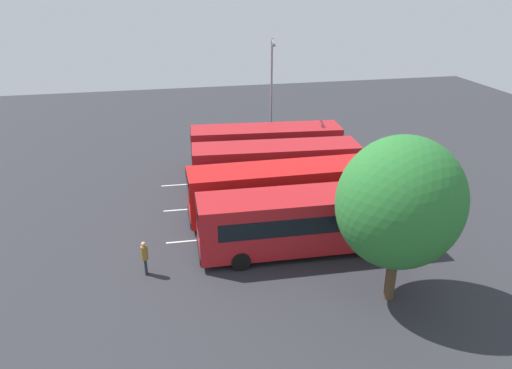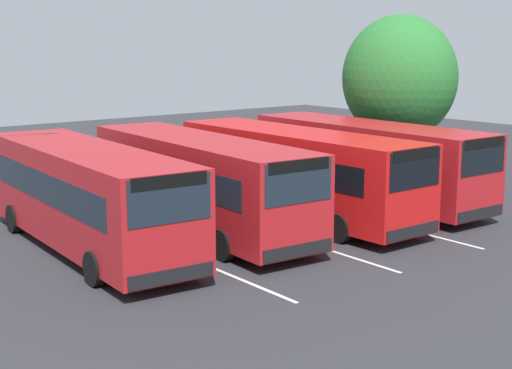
{
  "view_description": "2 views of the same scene",
  "coord_description": "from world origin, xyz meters",
  "px_view_note": "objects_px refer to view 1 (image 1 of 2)",
  "views": [
    {
      "loc": [
        6.84,
        25.8,
        12.72
      ],
      "look_at": [
        1.49,
        0.63,
        1.58
      ],
      "focal_mm": 33.98,
      "sensor_mm": 36.0,
      "label": 1
    },
    {
      "loc": [
        19.69,
        -15.7,
        6.19
      ],
      "look_at": [
        -0.53,
        0.77,
        1.21
      ],
      "focal_mm": 53.67,
      "sensor_mm": 36.0,
      "label": 2
    }
  ],
  "objects_px": {
    "bus_center_left": "(275,166)",
    "depot_tree": "(400,203)",
    "bus_far_right": "(303,220)",
    "pedestrian": "(145,255)",
    "bus_center_right": "(281,190)",
    "bus_far_left": "(266,146)",
    "street_lamp": "(272,89)"
  },
  "relations": [
    {
      "from": "street_lamp",
      "to": "bus_center_left",
      "type": "bearing_deg",
      "value": -0.64
    },
    {
      "from": "street_lamp",
      "to": "depot_tree",
      "type": "bearing_deg",
      "value": 12.56
    },
    {
      "from": "bus_center_right",
      "to": "depot_tree",
      "type": "bearing_deg",
      "value": 107.88
    },
    {
      "from": "bus_center_left",
      "to": "depot_tree",
      "type": "distance_m",
      "value": 12.48
    },
    {
      "from": "bus_center_right",
      "to": "pedestrian",
      "type": "height_order",
      "value": "bus_center_right"
    },
    {
      "from": "bus_far_left",
      "to": "street_lamp",
      "type": "xyz_separation_m",
      "value": [
        -1.23,
        -3.4,
        3.25
      ]
    },
    {
      "from": "bus_far_right",
      "to": "depot_tree",
      "type": "relative_size",
      "value": 1.45
    },
    {
      "from": "bus_center_left",
      "to": "pedestrian",
      "type": "distance_m",
      "value": 11.43
    },
    {
      "from": "bus_far_left",
      "to": "bus_center_left",
      "type": "relative_size",
      "value": 1.0
    },
    {
      "from": "bus_far_left",
      "to": "depot_tree",
      "type": "bearing_deg",
      "value": 101.08
    },
    {
      "from": "pedestrian",
      "to": "depot_tree",
      "type": "relative_size",
      "value": 0.23
    },
    {
      "from": "street_lamp",
      "to": "bus_far_left",
      "type": "bearing_deg",
      "value": -8.84
    },
    {
      "from": "bus_center_right",
      "to": "bus_far_left",
      "type": "bearing_deg",
      "value": -96.17
    },
    {
      "from": "bus_far_right",
      "to": "depot_tree",
      "type": "bearing_deg",
      "value": 120.23
    },
    {
      "from": "street_lamp",
      "to": "bus_center_right",
      "type": "bearing_deg",
      "value": 0.2
    },
    {
      "from": "bus_center_left",
      "to": "street_lamp",
      "type": "height_order",
      "value": "street_lamp"
    },
    {
      "from": "bus_center_right",
      "to": "pedestrian",
      "type": "bearing_deg",
      "value": 30.03
    },
    {
      "from": "depot_tree",
      "to": "bus_center_right",
      "type": "bearing_deg",
      "value": -72.46
    },
    {
      "from": "bus_far_left",
      "to": "bus_far_right",
      "type": "distance_m",
      "value": 11.32
    },
    {
      "from": "bus_far_right",
      "to": "pedestrian",
      "type": "distance_m",
      "value": 7.73
    },
    {
      "from": "bus_center_left",
      "to": "bus_center_right",
      "type": "distance_m",
      "value": 3.76
    },
    {
      "from": "bus_far_left",
      "to": "bus_far_right",
      "type": "height_order",
      "value": "same"
    },
    {
      "from": "bus_far_right",
      "to": "street_lamp",
      "type": "bearing_deg",
      "value": -95.82
    },
    {
      "from": "bus_far_left",
      "to": "bus_center_left",
      "type": "bearing_deg",
      "value": 90.81
    },
    {
      "from": "bus_far_right",
      "to": "bus_center_left",
      "type": "bearing_deg",
      "value": -91.75
    },
    {
      "from": "bus_center_right",
      "to": "depot_tree",
      "type": "xyz_separation_m",
      "value": [
        -2.62,
        8.28,
        2.82
      ]
    },
    {
      "from": "bus_center_right",
      "to": "bus_far_right",
      "type": "bearing_deg",
      "value": 92.59
    },
    {
      "from": "bus_far_left",
      "to": "bus_far_right",
      "type": "relative_size",
      "value": 1.01
    },
    {
      "from": "bus_far_right",
      "to": "street_lamp",
      "type": "relative_size",
      "value": 1.22
    },
    {
      "from": "bus_far_right",
      "to": "street_lamp",
      "type": "distance_m",
      "value": 15.18
    },
    {
      "from": "bus_center_left",
      "to": "bus_far_right",
      "type": "bearing_deg",
      "value": 90.83
    },
    {
      "from": "street_lamp",
      "to": "bus_far_right",
      "type": "bearing_deg",
      "value": 3.46
    }
  ]
}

